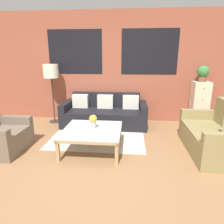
{
  "coord_description": "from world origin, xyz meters",
  "views": [
    {
      "loc": [
        0.5,
        -2.87,
        1.7
      ],
      "look_at": [
        0.12,
        1.2,
        0.55
      ],
      "focal_mm": 32.0,
      "sensor_mm": 36.0,
      "label": 1
    }
  ],
  "objects_px": {
    "couch_dark": "(105,114)",
    "floor_lamp": "(51,73)",
    "settee_vintage": "(215,136)",
    "drawer_cabinet": "(199,104)",
    "coffee_table": "(92,132)",
    "flower_vase": "(93,120)",
    "armchair_corner": "(0,137)",
    "potted_plant": "(203,73)"
  },
  "relations": [
    {
      "from": "couch_dark",
      "to": "flower_vase",
      "type": "xyz_separation_m",
      "value": [
        -0.03,
        -1.38,
        0.27
      ]
    },
    {
      "from": "settee_vintage",
      "to": "potted_plant",
      "type": "bearing_deg",
      "value": 82.91
    },
    {
      "from": "armchair_corner",
      "to": "coffee_table",
      "type": "relative_size",
      "value": 0.85
    },
    {
      "from": "couch_dark",
      "to": "potted_plant",
      "type": "xyz_separation_m",
      "value": [
        2.36,
        0.22,
        1.02
      ]
    },
    {
      "from": "drawer_cabinet",
      "to": "armchair_corner",
      "type": "bearing_deg",
      "value": -155.68
    },
    {
      "from": "settee_vintage",
      "to": "armchair_corner",
      "type": "xyz_separation_m",
      "value": [
        -3.9,
        -0.3,
        -0.03
      ]
    },
    {
      "from": "potted_plant",
      "to": "flower_vase",
      "type": "bearing_deg",
      "value": -146.37
    },
    {
      "from": "drawer_cabinet",
      "to": "flower_vase",
      "type": "bearing_deg",
      "value": -146.37
    },
    {
      "from": "couch_dark",
      "to": "floor_lamp",
      "type": "relative_size",
      "value": 1.38
    },
    {
      "from": "floor_lamp",
      "to": "flower_vase",
      "type": "distance_m",
      "value": 2.12
    },
    {
      "from": "settee_vintage",
      "to": "drawer_cabinet",
      "type": "distance_m",
      "value": 1.58
    },
    {
      "from": "couch_dark",
      "to": "settee_vintage",
      "type": "bearing_deg",
      "value": -31.63
    },
    {
      "from": "floor_lamp",
      "to": "drawer_cabinet",
      "type": "xyz_separation_m",
      "value": [
        3.73,
        0.11,
        -0.73
      ]
    },
    {
      "from": "flower_vase",
      "to": "settee_vintage",
      "type": "bearing_deg",
      "value": 1.12
    },
    {
      "from": "settee_vintage",
      "to": "potted_plant",
      "type": "relative_size",
      "value": 3.83
    },
    {
      "from": "potted_plant",
      "to": "flower_vase",
      "type": "relative_size",
      "value": 1.52
    },
    {
      "from": "drawer_cabinet",
      "to": "potted_plant",
      "type": "relative_size",
      "value": 2.86
    },
    {
      "from": "coffee_table",
      "to": "floor_lamp",
      "type": "distance_m",
      "value": 2.24
    },
    {
      "from": "coffee_table",
      "to": "potted_plant",
      "type": "bearing_deg",
      "value": 34.67
    },
    {
      "from": "couch_dark",
      "to": "drawer_cabinet",
      "type": "height_order",
      "value": "drawer_cabinet"
    },
    {
      "from": "couch_dark",
      "to": "armchair_corner",
      "type": "xyz_separation_m",
      "value": [
        -1.73,
        -1.63,
        -0.01
      ]
    },
    {
      "from": "settee_vintage",
      "to": "drawer_cabinet",
      "type": "xyz_separation_m",
      "value": [
        0.19,
        1.55,
        0.24
      ]
    },
    {
      "from": "couch_dark",
      "to": "drawer_cabinet",
      "type": "distance_m",
      "value": 2.38
    },
    {
      "from": "settee_vintage",
      "to": "coffee_table",
      "type": "xyz_separation_m",
      "value": [
        -2.21,
        -0.11,
        0.05
      ]
    },
    {
      "from": "couch_dark",
      "to": "settee_vintage",
      "type": "xyz_separation_m",
      "value": [
        2.17,
        -1.33,
        0.03
      ]
    },
    {
      "from": "drawer_cabinet",
      "to": "potted_plant",
      "type": "distance_m",
      "value": 0.76
    },
    {
      "from": "armchair_corner",
      "to": "flower_vase",
      "type": "bearing_deg",
      "value": 8.6
    },
    {
      "from": "couch_dark",
      "to": "potted_plant",
      "type": "bearing_deg",
      "value": 5.21
    },
    {
      "from": "couch_dark",
      "to": "coffee_table",
      "type": "relative_size",
      "value": 1.99
    },
    {
      "from": "couch_dark",
      "to": "potted_plant",
      "type": "distance_m",
      "value": 2.58
    },
    {
      "from": "settee_vintage",
      "to": "drawer_cabinet",
      "type": "bearing_deg",
      "value": 82.91
    },
    {
      "from": "couch_dark",
      "to": "settee_vintage",
      "type": "distance_m",
      "value": 2.54
    },
    {
      "from": "armchair_corner",
      "to": "flower_vase",
      "type": "distance_m",
      "value": 1.74
    },
    {
      "from": "couch_dark",
      "to": "coffee_table",
      "type": "height_order",
      "value": "couch_dark"
    },
    {
      "from": "coffee_table",
      "to": "floor_lamp",
      "type": "relative_size",
      "value": 0.7
    },
    {
      "from": "potted_plant",
      "to": "coffee_table",
      "type": "bearing_deg",
      "value": -145.33
    },
    {
      "from": "coffee_table",
      "to": "flower_vase",
      "type": "height_order",
      "value": "flower_vase"
    },
    {
      "from": "drawer_cabinet",
      "to": "settee_vintage",
      "type": "bearing_deg",
      "value": -97.09
    },
    {
      "from": "coffee_table",
      "to": "drawer_cabinet",
      "type": "height_order",
      "value": "drawer_cabinet"
    },
    {
      "from": "floor_lamp",
      "to": "potted_plant",
      "type": "xyz_separation_m",
      "value": [
        3.73,
        0.11,
        0.03
      ]
    },
    {
      "from": "armchair_corner",
      "to": "floor_lamp",
      "type": "xyz_separation_m",
      "value": [
        0.37,
        1.73,
        1.0
      ]
    },
    {
      "from": "coffee_table",
      "to": "drawer_cabinet",
      "type": "bearing_deg",
      "value": 34.67
    }
  ]
}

